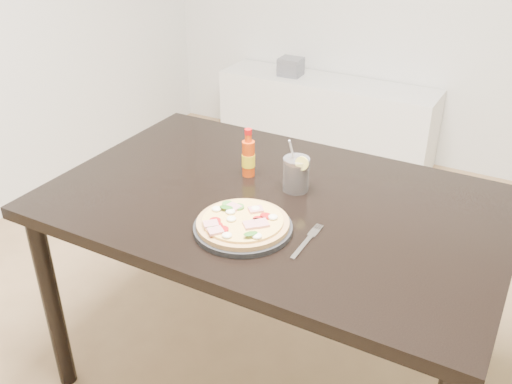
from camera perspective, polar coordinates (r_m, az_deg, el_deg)
The scene contains 8 objects.
dining_table at distance 1.81m, azimuth 1.84°, elevation -2.91°, with size 1.40×0.90×0.75m.
plate at distance 1.60m, azimuth -1.31°, elevation -3.61°, with size 0.28×0.28×0.02m, color black.
pizza at distance 1.59m, azimuth -1.37°, elevation -3.02°, with size 0.26×0.26×0.03m.
hot_sauce_bottle at distance 1.87m, azimuth -0.76°, elevation 3.49°, with size 0.05×0.05×0.17m.
cola_cup at distance 1.80m, azimuth 4.03°, elevation 1.74°, with size 0.09×0.08×0.17m.
fork at distance 1.57m, azimuth 5.19°, elevation -4.81°, with size 0.02×0.19×0.00m.
media_console at distance 3.77m, azimuth 6.94°, elevation 7.39°, with size 1.40×0.34×0.50m, color white.
cd_stack at distance 3.74m, azimuth 3.49°, elevation 12.39°, with size 0.14×0.12×0.11m.
Camera 1 is at (0.48, -1.20, 1.62)m, focal length 40.00 mm.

